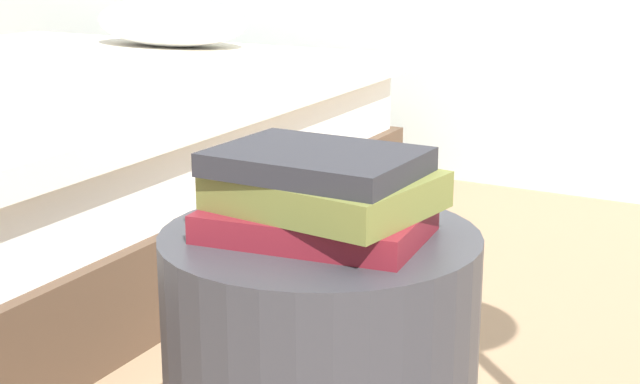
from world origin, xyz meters
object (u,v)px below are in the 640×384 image
at_px(book_charcoal, 314,161).
at_px(bed, 1,162).
at_px(book_maroon, 318,223).
at_px(book_olive, 324,191).

bearing_deg(book_charcoal, bed, 153.19).
height_order(book_maroon, book_olive, book_olive).
bearing_deg(book_maroon, book_charcoal, 152.52).
distance_m(bed, book_maroon, 1.56).
bearing_deg(bed, book_olive, -29.35).
bearing_deg(book_olive, book_charcoal, -152.38).
bearing_deg(book_olive, bed, 159.51).
xyz_separation_m(bed, book_maroon, (1.37, -0.70, 0.23)).
bearing_deg(bed, book_maroon, -29.66).
height_order(bed, book_maroon, bed).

